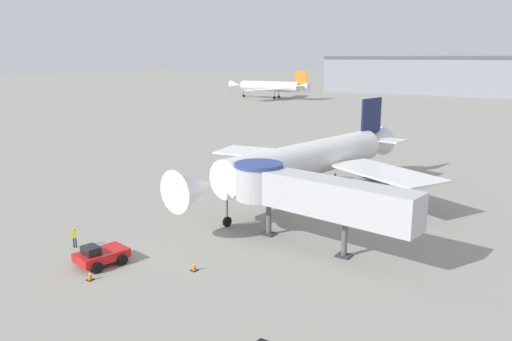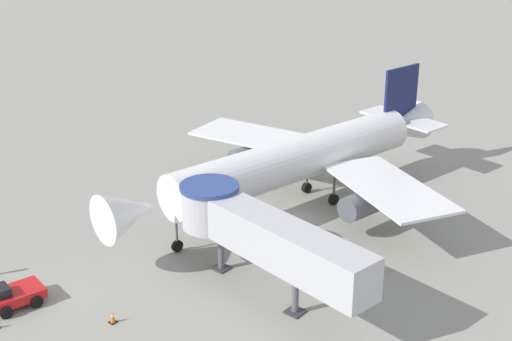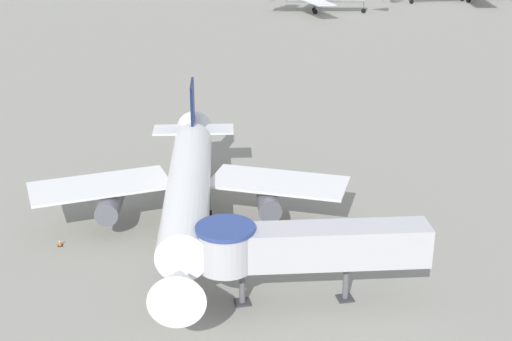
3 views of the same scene
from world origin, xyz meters
name	(u,v)px [view 1 (image 1 of 3)]	position (x,y,z in m)	size (l,w,h in m)	color
ground_plane	(312,205)	(0.00, 0.00, 0.00)	(800.00, 800.00, 0.00)	gray
main_airplane	(311,160)	(-1.37, 2.35, 4.19)	(27.74, 33.65, 9.90)	white
jet_bridge	(305,192)	(4.44, -10.22, 4.38)	(16.20, 5.31, 6.06)	#B7B7BC
pushback_tug_red	(101,255)	(-6.20, -21.67, 0.73)	(3.06, 3.93, 1.60)	red
traffic_cone_apron_front	(90,275)	(-4.75, -23.83, 0.34)	(0.43, 0.43, 0.71)	black
traffic_cone_port_wing	(226,183)	(-12.15, 1.99, 0.31)	(0.39, 0.39, 0.65)	black
traffic_cone_near_nose	(194,266)	(0.17, -18.84, 0.37)	(0.46, 0.46, 0.76)	black
ground_crew_marshaller	(74,236)	(-10.60, -20.50, 0.94)	(0.35, 0.35, 1.63)	#1E2338
background_jet_orange_tail	(272,86)	(-73.10, 114.11, 4.44)	(33.00, 33.55, 10.09)	white
terminal_building	(494,76)	(-7.28, 175.00, 7.69)	(134.44, 27.54, 15.35)	gray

